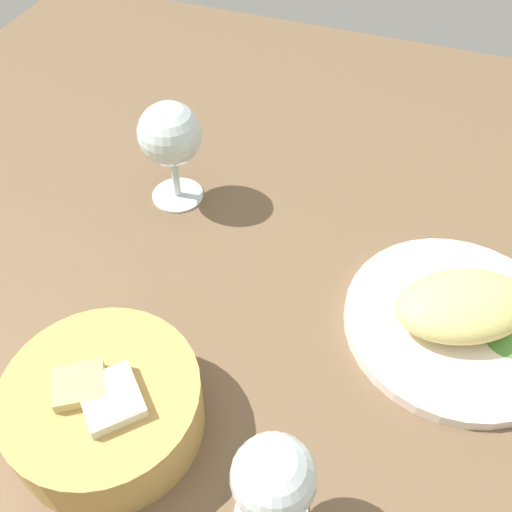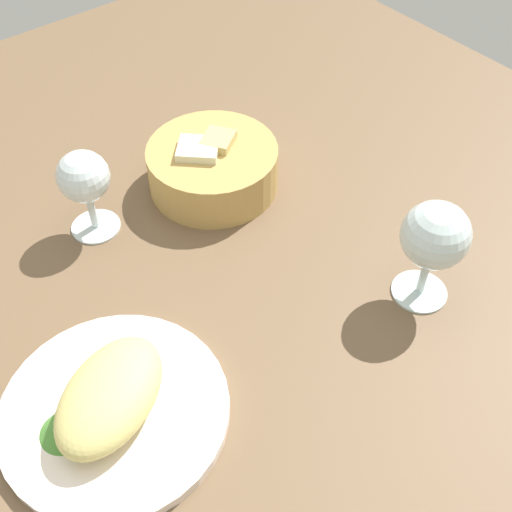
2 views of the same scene
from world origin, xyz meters
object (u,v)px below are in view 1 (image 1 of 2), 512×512
object	(u,v)px
plate	(456,323)
wine_glass_far	(273,481)
wine_glass_near	(170,138)
bread_basket	(105,406)

from	to	relation	value
plate	wine_glass_far	world-z (taller)	wine_glass_far
wine_glass_near	wine_glass_far	xyz separation A→B (cm)	(-24.95, 34.57, -1.27)
bread_basket	wine_glass_far	xyz separation A→B (cm)	(-17.22, 3.00, 4.80)
wine_glass_near	wine_glass_far	world-z (taller)	wine_glass_near
plate	wine_glass_near	size ratio (longest dim) A/B	1.72
wine_glass_near	plate	bearing A→B (deg)	166.41
bread_basket	wine_glass_near	size ratio (longest dim) A/B	1.29
wine_glass_far	wine_glass_near	bearing A→B (deg)	-54.18
plate	wine_glass_far	size ratio (longest dim) A/B	1.96
bread_basket	plate	bearing A→B (deg)	-142.51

